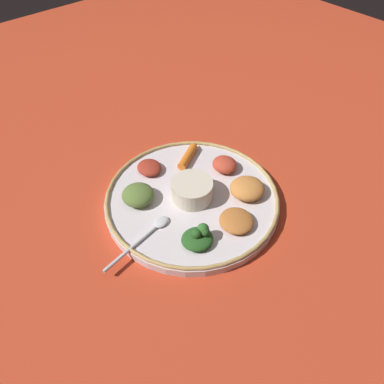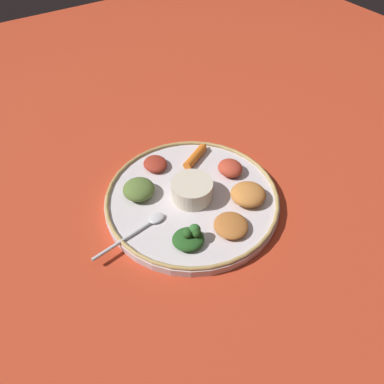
% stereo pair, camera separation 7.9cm
% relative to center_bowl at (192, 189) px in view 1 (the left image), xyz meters
% --- Properties ---
extents(ground_plane, '(2.40, 2.40, 0.00)m').
position_rel_center_bowl_xyz_m(ground_plane, '(0.00, 0.00, -0.04)').
color(ground_plane, '#B7381E').
extents(platter, '(0.37, 0.37, 0.02)m').
position_rel_center_bowl_xyz_m(platter, '(0.00, 0.00, -0.03)').
color(platter, silver).
rests_on(platter, ground_plane).
extents(platter_rim, '(0.37, 0.37, 0.01)m').
position_rel_center_bowl_xyz_m(platter_rim, '(0.00, 0.00, -0.02)').
color(platter_rim, tan).
rests_on(platter_rim, platter).
extents(center_bowl, '(0.09, 0.09, 0.04)m').
position_rel_center_bowl_xyz_m(center_bowl, '(0.00, 0.00, 0.00)').
color(center_bowl, beige).
rests_on(center_bowl, platter).
extents(spoon, '(0.17, 0.04, 0.01)m').
position_rel_center_bowl_xyz_m(spoon, '(0.13, 0.02, -0.02)').
color(spoon, silver).
rests_on(spoon, platter).
extents(greens_pile, '(0.08, 0.07, 0.04)m').
position_rel_center_bowl_xyz_m(greens_pile, '(0.07, 0.10, -0.01)').
color(greens_pile, '#23511E').
rests_on(greens_pile, platter).
extents(carrot_near_spoon, '(0.09, 0.06, 0.02)m').
position_rel_center_bowl_xyz_m(carrot_near_spoon, '(-0.08, -0.10, -0.01)').
color(carrot_near_spoon, orange).
rests_on(carrot_near_spoon, platter).
extents(mound_squash, '(0.10, 0.09, 0.03)m').
position_rel_center_bowl_xyz_m(mound_squash, '(-0.09, 0.07, -0.01)').
color(mound_squash, '#C67A38').
rests_on(mound_squash, platter).
extents(mound_berbere_red, '(0.06, 0.06, 0.03)m').
position_rel_center_bowl_xyz_m(mound_berbere_red, '(-0.11, -0.02, -0.01)').
color(mound_berbere_red, '#B73D28').
rests_on(mound_berbere_red, platter).
extents(mound_collards, '(0.09, 0.09, 0.03)m').
position_rel_center_bowl_xyz_m(mound_collards, '(0.09, -0.07, -0.01)').
color(mound_collards, '#567033').
rests_on(mound_collards, platter).
extents(mound_chickpea, '(0.09, 0.09, 0.02)m').
position_rel_center_bowl_xyz_m(mound_chickpea, '(-0.02, 0.11, -0.01)').
color(mound_chickpea, '#B2662D').
rests_on(mound_chickpea, platter).
extents(mound_beet, '(0.05, 0.06, 0.02)m').
position_rel_center_bowl_xyz_m(mound_beet, '(0.02, -0.12, -0.01)').
color(mound_beet, maroon).
rests_on(mound_beet, platter).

